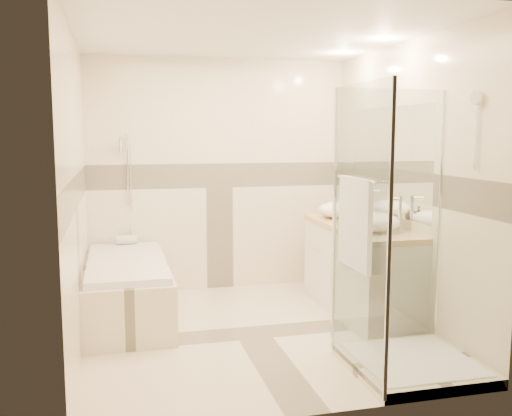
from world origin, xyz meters
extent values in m
cube|color=beige|center=(0.00, 0.00, -0.01)|extent=(2.80, 3.00, 0.01)
cube|color=white|center=(0.00, 0.00, 2.50)|extent=(2.80, 3.00, 0.01)
cube|color=beige|center=(0.00, 1.50, 1.25)|extent=(2.80, 0.01, 2.50)
cube|color=beige|center=(0.00, -1.50, 1.25)|extent=(2.80, 0.01, 2.50)
cube|color=beige|center=(-1.40, 0.00, 1.25)|extent=(0.01, 3.00, 2.50)
cube|color=beige|center=(1.40, 0.00, 1.25)|extent=(0.01, 3.00, 2.50)
cube|color=white|center=(1.39, 0.30, 1.45)|extent=(0.01, 1.60, 1.00)
cylinder|color=silver|center=(-0.97, 1.47, 1.35)|extent=(0.02, 0.02, 0.70)
cube|color=beige|center=(-1.02, 0.65, 0.25)|extent=(0.75, 1.70, 0.50)
cube|color=white|center=(-1.02, 0.65, 0.53)|extent=(0.69, 1.60, 0.06)
ellipsoid|color=white|center=(-1.02, 0.65, 0.48)|extent=(0.56, 1.40, 0.16)
cube|color=silver|center=(1.12, 0.30, 0.40)|extent=(0.55, 1.60, 0.80)
cylinder|color=silver|center=(0.83, -0.10, 0.55)|extent=(0.01, 0.24, 0.01)
cylinder|color=silver|center=(0.83, 0.70, 0.55)|extent=(0.01, 0.24, 0.01)
cube|color=tan|center=(1.12, 0.30, 0.83)|extent=(0.57, 1.62, 0.05)
cube|color=beige|center=(0.95, -1.05, 0.04)|extent=(0.90, 0.90, 0.08)
cube|color=white|center=(0.95, -1.05, 0.09)|extent=(0.80, 0.80, 0.01)
cube|color=white|center=(0.51, -1.05, 1.04)|extent=(0.01, 0.90, 2.00)
cube|color=white|center=(0.95, -0.61, 1.04)|extent=(0.90, 0.01, 2.00)
cylinder|color=silver|center=(0.50, -1.50, 1.04)|extent=(0.03, 0.03, 2.00)
cylinder|color=silver|center=(0.50, -0.60, 1.04)|extent=(0.03, 0.03, 2.00)
cylinder|color=silver|center=(1.40, -0.60, 1.04)|extent=(0.03, 0.03, 2.00)
cylinder|color=silver|center=(1.36, -1.05, 1.95)|extent=(0.03, 0.10, 0.10)
cylinder|color=silver|center=(0.47, -1.05, 1.40)|extent=(0.02, 0.60, 0.02)
cube|color=silver|center=(0.47, -1.05, 1.10)|extent=(0.04, 0.48, 0.62)
ellipsoid|color=white|center=(1.10, 0.79, 0.93)|extent=(0.42, 0.42, 0.17)
ellipsoid|color=white|center=(1.10, -0.07, 0.93)|extent=(0.42, 0.42, 0.17)
cylinder|color=silver|center=(1.33, 0.79, 0.99)|extent=(0.03, 0.03, 0.29)
cylinder|color=silver|center=(1.28, 0.79, 1.12)|extent=(0.10, 0.02, 0.02)
cylinder|color=silver|center=(1.33, -0.07, 1.00)|extent=(0.03, 0.03, 0.31)
cylinder|color=silver|center=(1.28, -0.07, 1.13)|extent=(0.11, 0.03, 0.03)
imported|color=black|center=(1.10, 0.20, 0.94)|extent=(0.09, 0.10, 0.17)
imported|color=black|center=(1.10, 0.33, 0.93)|extent=(0.15, 0.15, 0.16)
cube|color=silver|center=(1.10, 0.93, 0.89)|extent=(0.19, 0.26, 0.07)
cylinder|color=silver|center=(-1.01, 1.39, 0.61)|extent=(0.21, 0.10, 0.10)
camera|label=1|loc=(-1.10, -4.60, 1.70)|focal=40.00mm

